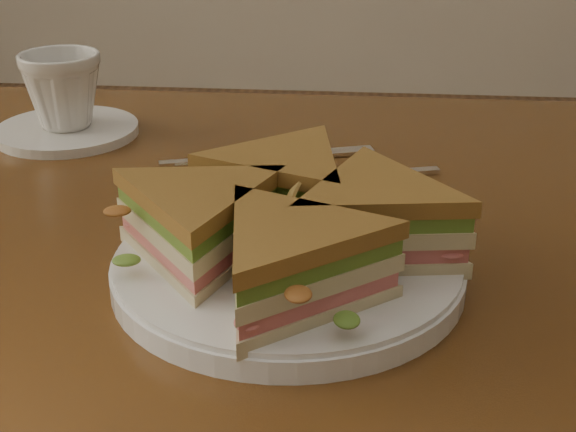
# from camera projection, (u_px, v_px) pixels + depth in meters

# --- Properties ---
(table) EXTENTS (1.20, 0.80, 0.75)m
(table) POSITION_uv_depth(u_px,v_px,m) (311.00, 343.00, 0.68)
(table) COLOR #3B210D
(table) RESTS_ON ground
(plate) EXTENTS (0.25, 0.25, 0.02)m
(plate) POSITION_uv_depth(u_px,v_px,m) (288.00, 269.00, 0.58)
(plate) COLOR silver
(plate) RESTS_ON table
(sandwich_wedges) EXTENTS (0.28, 0.28, 0.06)m
(sandwich_wedges) POSITION_uv_depth(u_px,v_px,m) (288.00, 222.00, 0.56)
(sandwich_wedges) COLOR beige
(sandwich_wedges) RESTS_ON plate
(crisps_mound) EXTENTS (0.09, 0.09, 0.05)m
(crisps_mound) POSITION_uv_depth(u_px,v_px,m) (288.00, 228.00, 0.56)
(crisps_mound) COLOR orange
(crisps_mound) RESTS_ON plate
(spoon) EXTENTS (0.18, 0.07, 0.01)m
(spoon) POSITION_uv_depth(u_px,v_px,m) (297.00, 179.00, 0.74)
(spoon) COLOR silver
(spoon) RESTS_ON table
(knife) EXTENTS (0.21, 0.08, 0.00)m
(knife) POSITION_uv_depth(u_px,v_px,m) (261.00, 159.00, 0.79)
(knife) COLOR silver
(knife) RESTS_ON table
(saucer) EXTENTS (0.15, 0.15, 0.01)m
(saucer) POSITION_uv_depth(u_px,v_px,m) (67.00, 131.00, 0.86)
(saucer) COLOR silver
(saucer) RESTS_ON table
(coffee_cup) EXTENTS (0.11, 0.11, 0.08)m
(coffee_cup) POSITION_uv_depth(u_px,v_px,m) (62.00, 90.00, 0.84)
(coffee_cup) COLOR silver
(coffee_cup) RESTS_ON saucer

